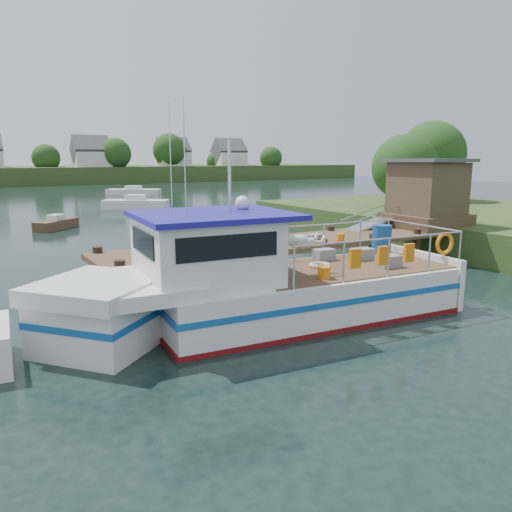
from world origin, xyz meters
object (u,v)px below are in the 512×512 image
moored_rowboat (56,224)px  moored_far (134,191)px  lobster_boat (258,286)px  dock (387,211)px  moored_b (136,204)px  moored_c (279,213)px

moored_rowboat → moored_far: 30.43m
moored_rowboat → moored_far: moored_far is taller
lobster_boat → moored_rowboat: size_ratio=3.93×
moored_rowboat → moored_far: (13.70, 27.17, 0.06)m
moored_rowboat → moored_far: bearing=49.5°
dock → moored_far: dock is taller
dock → moored_far: bearing=85.9°
dock → lobster_boat: lobster_boat is taller
moored_rowboat → lobster_boat: bearing=-100.1°
dock → moored_b: size_ratio=2.84×
lobster_boat → moored_b: lobster_boat is taller
moored_b → moored_c: bearing=-61.3°
dock → moored_b: 28.54m
dock → moored_rowboat: 21.21m
dock → moored_c: dock is taller
lobster_boat → moored_c: size_ratio=1.75×
lobster_boat → moored_rowboat: bearing=98.8°
moored_far → lobster_boat: bearing=-86.5°
dock → moored_b: bearing=94.1°
moored_b → moored_far: bearing=71.9°
lobster_boat → moored_far: bearing=81.3°
moored_c → dock: bearing=-87.6°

